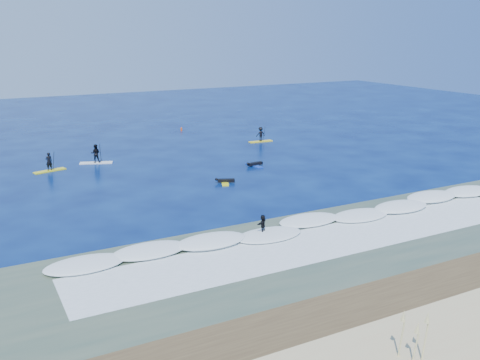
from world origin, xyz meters
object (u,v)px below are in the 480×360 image
sup_paddler_right (261,135)px  marker_buoy (181,129)px  prone_paddler_near (225,181)px  wave_surfer (263,225)px  sup_paddler_center (96,155)px  sup_paddler_left (49,164)px  prone_paddler_far (254,164)px

sup_paddler_right → marker_buoy: size_ratio=5.37×
prone_paddler_near → marker_buoy: marker_buoy is taller
marker_buoy → wave_surfer: bearing=-103.9°
prone_paddler_near → marker_buoy: (6.28, 26.45, 0.09)m
prone_paddler_near → wave_surfer: (-3.46, -12.79, 0.58)m
sup_paddler_center → prone_paddler_near: bearing=-35.8°
sup_paddler_left → prone_paddler_near: (13.47, -11.82, -0.52)m
prone_paddler_far → marker_buoy: marker_buoy is taller
sup_paddler_left → marker_buoy: (19.75, 14.62, -0.43)m
prone_paddler_near → sup_paddler_left: bearing=71.8°
prone_paddler_near → wave_surfer: bearing=-172.1°
sup_paddler_left → sup_paddler_center: bearing=-1.5°
marker_buoy → sup_paddler_left: bearing=-143.5°
sup_paddler_left → prone_paddler_far: sup_paddler_left is taller
sup_paddler_left → wave_surfer: sup_paddler_left is taller
sup_paddler_left → prone_paddler_near: bearing=-56.6°
sup_paddler_center → sup_paddler_right: 20.92m
prone_paddler_far → wave_surfer: bearing=147.3°
prone_paddler_far → sup_paddler_right: bearing=-38.0°
sup_paddler_center → marker_buoy: bearing=62.7°
sup_paddler_center → prone_paddler_far: size_ratio=1.42×
sup_paddler_center → marker_buoy: 20.07m
sup_paddler_left → sup_paddler_right: sup_paddler_left is taller
sup_paddler_left → prone_paddler_near: 17.93m
sup_paddler_center → prone_paddler_far: (14.08, -8.75, -0.71)m
sup_paddler_center → marker_buoy: (14.90, 13.43, -0.62)m
sup_paddler_right → prone_paddler_near: sup_paddler_right is taller
sup_paddler_left → marker_buoy: sup_paddler_left is taller
marker_buoy → sup_paddler_right: bearing=-63.0°
sup_paddler_left → sup_paddler_right: size_ratio=1.03×
sup_paddler_center → prone_paddler_far: 16.59m
sup_paddler_center → wave_surfer: size_ratio=1.97×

